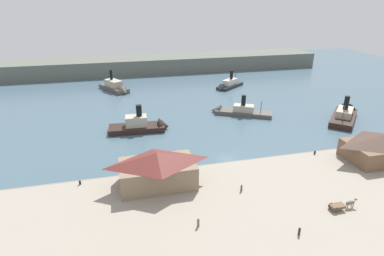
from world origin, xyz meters
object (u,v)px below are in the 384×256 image
mooring_post_east (315,152)px  ferry_moored_west (116,88)px  ferry_mid_harbor (345,115)px  ferry_departing_north (144,126)px  mooring_post_west (80,183)px  ferry_moored_east (236,111)px  ferry_shed_customs_shed (157,169)px  pedestrian_walking_west (299,231)px  ferry_shed_east_terminal (384,146)px  pedestrian_at_waters_edge (241,188)px  pedestrian_near_east_shed (198,223)px  horse_cart (342,205)px  ferry_outer_harbor (228,85)px

mooring_post_east → ferry_moored_west: (-48.15, 76.70, 0.05)m
ferry_mid_harbor → ferry_departing_north: ferry_mid_harbor is taller
mooring_post_west → ferry_moored_west: bearing=83.3°
ferry_moored_east → ferry_shed_customs_shed: bearing=-129.8°
pedestrian_walking_west → ferry_mid_harbor: bearing=45.8°
ferry_moored_west → pedestrian_walking_west: bearing=-74.7°
ferry_shed_east_terminal → ferry_departing_north: 65.57m
ferry_moored_east → ferry_shed_east_terminal: bearing=-62.3°
mooring_post_west → ferry_moored_west: ferry_moored_west is taller
pedestrian_at_waters_edge → mooring_post_west: (-32.64, 10.63, -0.27)m
pedestrian_near_east_shed → ferry_moored_east: 62.31m
pedestrian_at_waters_edge → mooring_post_west: 34.32m
horse_cart → ferry_moored_east: bearing=88.9°
pedestrian_near_east_shed → ferry_moored_east: ferry_moored_east is taller
horse_cart → ferry_mid_harbor: ferry_mid_harbor is taller
pedestrian_walking_west → ferry_mid_harbor: ferry_mid_harbor is taller
ferry_shed_east_terminal → ferry_moored_west: ferry_moored_west is taller
horse_cart → ferry_moored_east: (1.07, 57.11, -0.91)m
horse_cart → ferry_mid_harbor: 56.51m
ferry_moored_east → pedestrian_near_east_shed: bearing=-117.4°
ferry_shed_customs_shed → horse_cart: (32.52, -16.82, -2.92)m
ferry_moored_west → horse_cart: bearing=-67.9°
ferry_mid_harbor → ferry_outer_harbor: size_ratio=1.18×
ferry_shed_customs_shed → ferry_shed_east_terminal: ferry_shed_customs_shed is taller
ferry_moored_west → ferry_outer_harbor: 50.40m
ferry_moored_east → ferry_departing_north: size_ratio=1.13×
pedestrian_near_east_shed → ferry_shed_east_terminal: bearing=14.7°
ferry_outer_harbor → ferry_shed_east_terminal: bearing=-80.4°
ferry_shed_customs_shed → ferry_departing_north: bearing=89.4°
ferry_moored_east → ferry_moored_west: 57.64m
mooring_post_east → pedestrian_at_waters_edge: bearing=-155.9°
pedestrian_at_waters_edge → ferry_moored_east: bearing=69.9°
mooring_post_east → ferry_moored_east: bearing=101.7°
horse_cart → mooring_post_east: 22.85m
ferry_mid_harbor → pedestrian_at_waters_edge: bearing=-146.7°
ferry_moored_west → ferry_moored_east: bearing=-45.0°
horse_cart → mooring_post_west: (-48.78, 20.80, -0.48)m
ferry_shed_customs_shed → pedestrian_walking_west: ferry_shed_customs_shed is taller
mooring_post_west → ferry_outer_harbor: (59.04, 70.15, -0.30)m
ferry_shed_customs_shed → pedestrian_at_waters_edge: bearing=-22.1°
ferry_departing_north → mooring_post_west: bearing=-119.5°
horse_cart → mooring_post_east: bearing=68.2°
horse_cart → ferry_mid_harbor: (35.41, 44.03, -0.62)m
ferry_shed_east_terminal → ferry_moored_west: size_ratio=0.97×
ferry_moored_west → ferry_departing_north: 48.32m
ferry_departing_north → pedestrian_walking_west: bearing=-69.4°
horse_cart → mooring_post_east: horse_cart is taller
ferry_moored_east → ferry_outer_harbor: size_ratio=1.30×
ferry_shed_east_terminal → mooring_post_west: 72.18m
pedestrian_walking_west → ferry_departing_north: ferry_departing_north is taller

